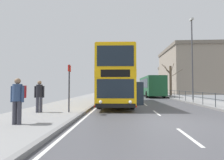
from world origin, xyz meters
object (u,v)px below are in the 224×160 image
object	(u,v)px
pedestrian_companion	(39,94)
double_decker_bus_main	(116,79)
bus_stop_sign_near	(69,83)
background_building_01	(181,78)
pedestrian_with_backpack	(18,97)
street_lamp_far_side	(192,53)
background_building_00	(190,71)
bare_tree_far_00	(170,80)
background_bus_far_lane	(151,86)

from	to	relation	value
pedestrian_companion	double_decker_bus_main	bearing A→B (deg)	55.90
bus_stop_sign_near	background_building_01	distance (m)	50.75
double_decker_bus_main	pedestrian_with_backpack	xyz separation A→B (m)	(-3.45, -8.94, -1.09)
pedestrian_companion	street_lamp_far_side	distance (m)	16.49
pedestrian_companion	background_building_00	bearing A→B (deg)	56.98
bare_tree_far_00	street_lamp_far_side	bearing A→B (deg)	-91.88
background_building_00	background_building_01	world-z (taller)	background_building_00
bus_stop_sign_near	background_building_01	xyz separation A→B (m)	(22.03, 45.65, 2.46)
double_decker_bus_main	bare_tree_far_00	xyz separation A→B (m)	(8.69, 13.54, 0.48)
pedestrian_with_backpack	bus_stop_sign_near	distance (m)	3.34
double_decker_bus_main	bare_tree_far_00	distance (m)	16.10
bare_tree_far_00	double_decker_bus_main	bearing A→B (deg)	-122.69
double_decker_bus_main	bus_stop_sign_near	distance (m)	6.33
bus_stop_sign_near	pedestrian_with_backpack	bearing A→B (deg)	-107.91
street_lamp_far_side	bare_tree_far_00	world-z (taller)	street_lamp_far_side
double_decker_bus_main	pedestrian_companion	distance (m)	7.34
background_bus_far_lane	pedestrian_with_backpack	bearing A→B (deg)	-112.41
double_decker_bus_main	bus_stop_sign_near	xyz separation A→B (m)	(-2.44, -5.82, -0.47)
double_decker_bus_main	pedestrian_companion	xyz separation A→B (m)	(-4.07, -6.01, -1.11)
bus_stop_sign_near	street_lamp_far_side	bearing A→B (deg)	42.18
double_decker_bus_main	pedestrian_with_backpack	distance (m)	9.65
background_bus_far_lane	background_building_00	xyz separation A→B (m)	(11.50, 13.87, 3.67)
background_building_01	bare_tree_far_00	bearing A→B (deg)	-112.52
bus_stop_sign_near	street_lamp_far_side	world-z (taller)	street_lamp_far_side
background_bus_far_lane	background_building_00	size ratio (longest dim) A/B	0.63
pedestrian_with_backpack	street_lamp_far_side	xyz separation A→B (m)	(11.83, 12.92, 4.14)
bare_tree_far_00	background_building_00	distance (m)	15.10
double_decker_bus_main	pedestrian_with_backpack	size ratio (longest dim) A/B	6.09
double_decker_bus_main	background_building_00	size ratio (longest dim) A/B	0.68
pedestrian_with_backpack	background_building_00	bearing A→B (deg)	59.99
pedestrian_companion	background_building_00	world-z (taller)	background_building_00
pedestrian_companion	street_lamp_far_side	bearing A→B (deg)	38.75
bare_tree_far_00	pedestrian_with_backpack	bearing A→B (deg)	-118.37
background_bus_far_lane	bare_tree_far_00	world-z (taller)	bare_tree_far_00
street_lamp_far_side	background_building_01	world-z (taller)	street_lamp_far_side
bare_tree_far_00	pedestrian_companion	bearing A→B (deg)	-123.13
pedestrian_with_backpack	background_building_00	distance (m)	40.62
pedestrian_companion	bare_tree_far_00	size ratio (longest dim) A/B	0.34
street_lamp_far_side	bare_tree_far_00	distance (m)	9.91
pedestrian_with_backpack	street_lamp_far_side	world-z (taller)	street_lamp_far_side
street_lamp_far_side	background_bus_far_lane	bearing A→B (deg)	110.87
pedestrian_with_backpack	background_bus_far_lane	bearing A→B (deg)	67.59
double_decker_bus_main	bare_tree_far_00	size ratio (longest dim) A/B	2.05
background_bus_far_lane	double_decker_bus_main	bearing A→B (deg)	-113.35
street_lamp_far_side	background_building_01	size ratio (longest dim) A/B	0.73
background_bus_far_lane	bus_stop_sign_near	bearing A→B (deg)	-113.16
street_lamp_far_side	background_building_01	xyz separation A→B (m)	(11.22, 35.85, -1.07)
double_decker_bus_main	bus_stop_sign_near	size ratio (longest dim) A/B	4.00
background_bus_far_lane	background_building_01	xyz separation A→B (m)	(14.34, 27.66, 2.54)
double_decker_bus_main	background_bus_far_lane	xyz separation A→B (m)	(5.26, 12.17, -0.56)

